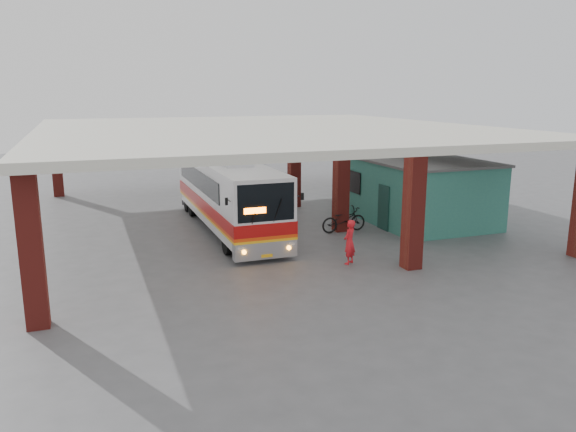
{
  "coord_description": "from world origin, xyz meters",
  "views": [
    {
      "loc": [
        -8.06,
        -19.91,
        6.35
      ],
      "look_at": [
        -0.7,
        0.0,
        1.61
      ],
      "focal_mm": 35.0,
      "sensor_mm": 36.0,
      "label": 1
    }
  ],
  "objects_px": {
    "pedestrian": "(349,242)",
    "red_chair": "(345,210)",
    "motorcycle": "(344,220)",
    "coach_bus": "(228,194)"
  },
  "relations": [
    {
      "from": "motorcycle",
      "to": "red_chair",
      "type": "xyz_separation_m",
      "value": [
        1.49,
        2.9,
        -0.25
      ]
    },
    {
      "from": "coach_bus",
      "to": "pedestrian",
      "type": "bearing_deg",
      "value": -66.68
    },
    {
      "from": "pedestrian",
      "to": "red_chair",
      "type": "xyz_separation_m",
      "value": [
        3.44,
        7.41,
        -0.52
      ]
    },
    {
      "from": "pedestrian",
      "to": "red_chair",
      "type": "height_order",
      "value": "pedestrian"
    },
    {
      "from": "motorcycle",
      "to": "red_chair",
      "type": "relative_size",
      "value": 3.1
    },
    {
      "from": "coach_bus",
      "to": "motorcycle",
      "type": "xyz_separation_m",
      "value": [
        4.86,
        -2.3,
        -1.13
      ]
    },
    {
      "from": "coach_bus",
      "to": "motorcycle",
      "type": "bearing_deg",
      "value": -25.17
    },
    {
      "from": "coach_bus",
      "to": "pedestrian",
      "type": "distance_m",
      "value": 7.46
    },
    {
      "from": "motorcycle",
      "to": "red_chair",
      "type": "distance_m",
      "value": 3.27
    },
    {
      "from": "coach_bus",
      "to": "red_chair",
      "type": "height_order",
      "value": "coach_bus"
    }
  ]
}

